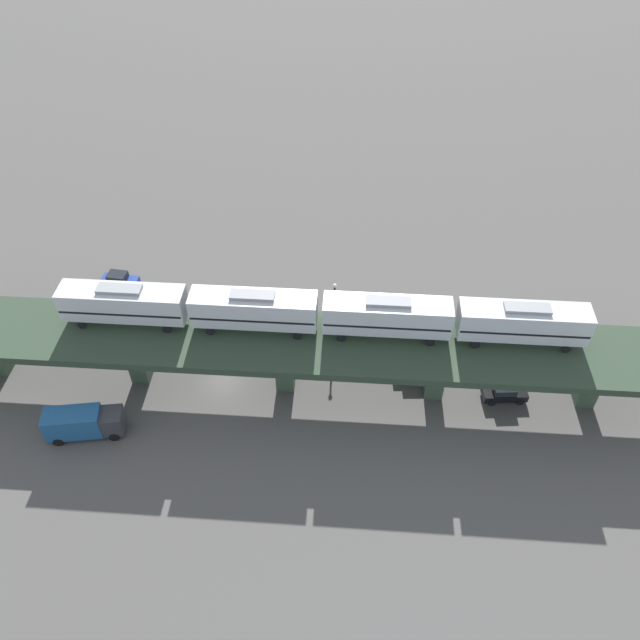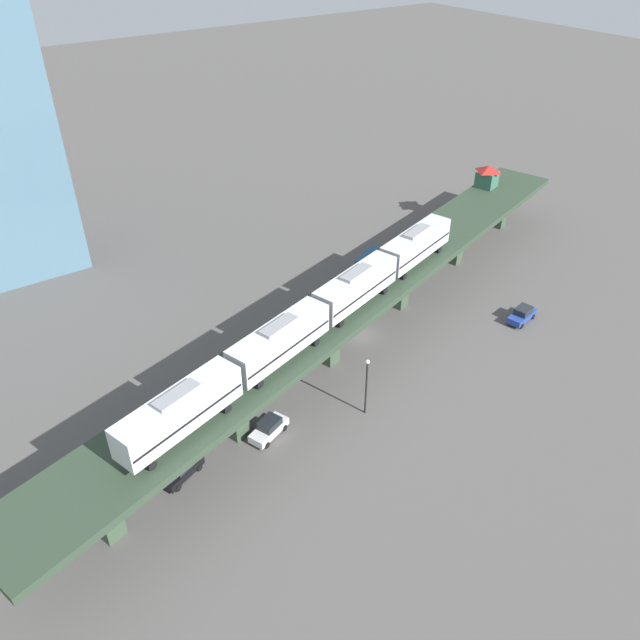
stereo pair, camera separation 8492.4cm
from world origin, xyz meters
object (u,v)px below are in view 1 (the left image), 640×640
at_px(street_car_white, 414,367).
at_px(street_lamp, 334,304).
at_px(street_car_blue, 119,280).
at_px(subway_train, 320,312).
at_px(street_car_black, 504,392).
at_px(delivery_truck, 83,422).

xyz_separation_m(street_car_white, street_lamp, (-2.91, -9.87, 3.17)).
xyz_separation_m(street_car_blue, street_car_white, (0.99, 36.59, 0.00)).
bearing_deg(subway_train, street_car_blue, -100.08).
bearing_deg(street_lamp, street_car_white, 73.54).
xyz_separation_m(street_car_black, street_car_blue, (-1.06, -45.96, 0.00)).
bearing_deg(street_car_black, street_car_blue, -91.32).
distance_m(street_car_black, street_lamp, 19.72).
relative_size(street_car_black, street_car_white, 1.00).
bearing_deg(street_car_white, street_car_black, 89.57).
bearing_deg(delivery_truck, subway_train, 128.62).
relative_size(street_car_white, street_lamp, 0.68).
xyz_separation_m(street_car_black, street_car_white, (-0.07, -9.37, 0.00)).
distance_m(delivery_truck, street_lamp, 27.77).
relative_size(street_car_black, delivery_truck, 0.64).
relative_size(subway_train, street_car_black, 10.20).
bearing_deg(street_lamp, delivery_truck, -39.01).
height_order(subway_train, delivery_truck, subway_train).
bearing_deg(subway_train, street_car_black, 101.90).
distance_m(street_car_black, street_car_blue, 45.97).
bearing_deg(street_car_black, street_lamp, -98.82).
bearing_deg(street_car_black, subway_train, -78.10).
bearing_deg(street_car_blue, subway_train, 79.92).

